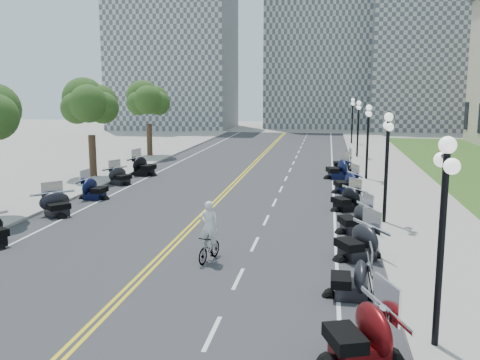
{
  "coord_description": "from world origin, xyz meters",
  "views": [
    {
      "loc": [
        5.95,
        -20.43,
        6.14
      ],
      "look_at": [
        2.04,
        3.41,
        2.0
      ],
      "focal_mm": 40.0,
      "sensor_mm": 36.0,
      "label": 1
    }
  ],
  "objects": [
    {
      "name": "ground",
      "position": [
        0.0,
        0.0,
        0.0
      ],
      "size": [
        160.0,
        160.0,
        0.0
      ],
      "primitive_type": "plane",
      "color": "gray"
    },
    {
      "name": "road",
      "position": [
        0.0,
        10.0,
        0.0
      ],
      "size": [
        16.0,
        90.0,
        0.01
      ],
      "primitive_type": "cube",
      "color": "#333335",
      "rests_on": "ground"
    },
    {
      "name": "centerline_yellow_a",
      "position": [
        -0.12,
        10.0,
        0.01
      ],
      "size": [
        0.12,
        90.0,
        0.0
      ],
      "primitive_type": "cube",
      "color": "yellow",
      "rests_on": "road"
    },
    {
      "name": "centerline_yellow_b",
      "position": [
        0.12,
        10.0,
        0.01
      ],
      "size": [
        0.12,
        90.0,
        0.0
      ],
      "primitive_type": "cube",
      "color": "yellow",
      "rests_on": "road"
    },
    {
      "name": "edge_line_north",
      "position": [
        6.4,
        10.0,
        0.01
      ],
      "size": [
        0.12,
        90.0,
        0.0
      ],
      "primitive_type": "cube",
      "color": "white",
      "rests_on": "road"
    },
    {
      "name": "edge_line_south",
      "position": [
        -6.4,
        10.0,
        0.01
      ],
      "size": [
        0.12,
        90.0,
        0.0
      ],
      "primitive_type": "cube",
      "color": "white",
      "rests_on": "road"
    },
    {
      "name": "lane_dash_4",
      "position": [
        3.2,
        -8.0,
        0.01
      ],
      "size": [
        0.12,
        2.0,
        0.0
      ],
      "primitive_type": "cube",
      "color": "white",
      "rests_on": "road"
    },
    {
      "name": "lane_dash_5",
      "position": [
        3.2,
        -4.0,
        0.01
      ],
      "size": [
        0.12,
        2.0,
        0.0
      ],
      "primitive_type": "cube",
      "color": "white",
      "rests_on": "road"
    },
    {
      "name": "lane_dash_6",
      "position": [
        3.2,
        0.0,
        0.01
      ],
      "size": [
        0.12,
        2.0,
        0.0
      ],
      "primitive_type": "cube",
      "color": "white",
      "rests_on": "road"
    },
    {
      "name": "lane_dash_7",
      "position": [
        3.2,
        4.0,
        0.01
      ],
      "size": [
        0.12,
        2.0,
        0.0
      ],
      "primitive_type": "cube",
      "color": "white",
      "rests_on": "road"
    },
    {
      "name": "lane_dash_8",
      "position": [
        3.2,
        8.0,
        0.01
      ],
      "size": [
        0.12,
        2.0,
        0.0
      ],
      "primitive_type": "cube",
      "color": "white",
      "rests_on": "road"
    },
    {
      "name": "lane_dash_9",
      "position": [
        3.2,
        12.0,
        0.01
      ],
      "size": [
        0.12,
        2.0,
        0.0
      ],
      "primitive_type": "cube",
      "color": "white",
      "rests_on": "road"
    },
    {
      "name": "lane_dash_10",
      "position": [
        3.2,
        16.0,
        0.01
      ],
      "size": [
        0.12,
        2.0,
        0.0
      ],
      "primitive_type": "cube",
      "color": "white",
      "rests_on": "road"
    },
    {
      "name": "lane_dash_11",
      "position": [
        3.2,
        20.0,
        0.01
      ],
      "size": [
        0.12,
        2.0,
        0.0
      ],
      "primitive_type": "cube",
      "color": "white",
      "rests_on": "road"
    },
    {
      "name": "lane_dash_12",
      "position": [
        3.2,
        24.0,
        0.01
      ],
      "size": [
        0.12,
        2.0,
        0.0
      ],
      "primitive_type": "cube",
      "color": "white",
      "rests_on": "road"
    },
    {
      "name": "lane_dash_13",
      "position": [
        3.2,
        28.0,
        0.01
      ],
      "size": [
        0.12,
        2.0,
        0.0
      ],
      "primitive_type": "cube",
      "color": "white",
      "rests_on": "road"
    },
    {
      "name": "lane_dash_14",
      "position": [
        3.2,
        32.0,
        0.01
      ],
      "size": [
        0.12,
        2.0,
        0.0
      ],
      "primitive_type": "cube",
      "color": "white",
      "rests_on": "road"
    },
    {
      "name": "lane_dash_15",
      "position": [
        3.2,
        36.0,
        0.01
      ],
      "size": [
        0.12,
        2.0,
        0.0
      ],
      "primitive_type": "cube",
      "color": "white",
      "rests_on": "road"
    },
    {
      "name": "lane_dash_16",
      "position": [
        3.2,
        40.0,
        0.01
      ],
      "size": [
        0.12,
        2.0,
        0.0
      ],
      "primitive_type": "cube",
      "color": "white",
      "rests_on": "road"
    },
    {
      "name": "lane_dash_17",
      "position": [
        3.2,
        44.0,
        0.01
      ],
      "size": [
        0.12,
        2.0,
        0.0
      ],
      "primitive_type": "cube",
      "color": "white",
      "rests_on": "road"
    },
    {
      "name": "lane_dash_18",
      "position": [
        3.2,
        48.0,
        0.01
      ],
      "size": [
        0.12,
        2.0,
        0.0
      ],
      "primitive_type": "cube",
      "color": "white",
      "rests_on": "road"
    },
    {
      "name": "lane_dash_19",
      "position": [
        3.2,
        52.0,
        0.01
      ],
      "size": [
        0.12,
        2.0,
        0.0
      ],
      "primitive_type": "cube",
      "color": "white",
      "rests_on": "road"
    },
    {
      "name": "sidewalk_north",
      "position": [
        10.5,
        10.0,
        0.07
      ],
      "size": [
        5.0,
        90.0,
        0.15
      ],
      "primitive_type": "cube",
      "color": "#9E9991",
      "rests_on": "ground"
    },
    {
      "name": "sidewalk_south",
      "position": [
        -10.5,
        10.0,
        0.07
      ],
      "size": [
        5.0,
        90.0,
        0.15
      ],
      "primitive_type": "cube",
      "color": "#9E9991",
      "rests_on": "ground"
    },
    {
      "name": "distant_block_a",
      "position": [
        -18.0,
        62.0,
        13.0
      ],
      "size": [
        18.0,
        14.0,
        26.0
      ],
      "primitive_type": "cube",
      "color": "gray",
      "rests_on": "ground"
    },
    {
      "name": "distant_block_b",
      "position": [
        4.0,
        68.0,
        15.0
      ],
      "size": [
        16.0,
        12.0,
        30.0
      ],
      "primitive_type": "cube",
      "color": "gray",
      "rests_on": "ground"
    },
    {
      "name": "distant_block_c",
      "position": [
        22.0,
        65.0,
        11.0
      ],
      "size": [
        20.0,
        14.0,
        22.0
      ],
      "primitive_type": "cube",
      "color": "gray",
      "rests_on": "ground"
    },
    {
      "name": "street_lamp_1",
      "position": [
        8.6,
        -8.0,
        2.6
      ],
      "size": [
        0.5,
        1.2,
        4.9
      ],
      "primitive_type": null,
      "color": "black",
      "rests_on": "sidewalk_north"
    },
    {
      "name": "street_lamp_2",
      "position": [
        8.6,
        4.0,
        2.6
      ],
      "size": [
        0.5,
        1.2,
        4.9
      ],
      "primitive_type": null,
      "color": "black",
      "rests_on": "sidewalk_north"
    },
    {
      "name": "street_lamp_3",
      "position": [
        8.6,
        16.0,
        2.6
      ],
      "size": [
        0.5,
        1.2,
        4.9
      ],
      "primitive_type": null,
      "color": "black",
      "rests_on": "sidewalk_north"
    },
    {
      "name": "street_lamp_4",
      "position": [
        8.6,
        28.0,
        2.6
      ],
      "size": [
        0.5,
        1.2,
        4.9
      ],
      "primitive_type": null,
      "color": "black",
      "rests_on": "sidewalk_north"
    },
    {
      "name": "street_lamp_5",
      "position": [
        8.6,
        40.0,
        2.6
      ],
      "size": [
        0.5,
        1.2,
        4.9
      ],
      "primitive_type": null,
      "color": "black",
      "rests_on": "sidewalk_north"
    },
    {
      "name": "tree_3",
      "position": [
        -10.0,
        14.0,
        4.75
      ],
      "size": [
        4.8,
        4.8,
        9.2
      ],
      "primitive_type": null,
      "color": "#235619",
      "rests_on": "sidewalk_south"
    },
    {
      "name": "tree_4",
      "position": [
        -10.0,
        26.0,
        4.75
      ],
      "size": [
        4.8,
        4.8,
        9.2
      ],
      "primitive_type": null,
      "color": "#235619",
      "rests_on": "sidewalk_south"
    },
    {
      "name": "motorcycle_n_3",
      "position": [
        6.79,
        -8.86,
        0.77
      ],
      "size": [
        2.81,
        2.81,
        1.53
      ],
      "primitive_type": null,
      "rotation": [
        0.0,
        0.0,
        -1.22
      ],
      "color": "#590A0C",
      "rests_on": "road"
    },
    {
      "name": "motorcycle_n_4",
      "position": [
        6.76,
        -5.01,
        0.66
      ],
      "size": [
        1.89,
        1.89,
        1.31
      ],
      "primitive_type": null,
      "rotation": [
        0.0,
        0.0,
        -1.58
      ],
      "color": "black",
      "rests_on": "road"
    },
    {
      "name": "motorcycle_n_5",
      "position": [
        7.12,
        -1.27,
        0.73
      ],
      "size": [
        2.82,
        2.82,
        1.45
      ],
      "primitive_type": null,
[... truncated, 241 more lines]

